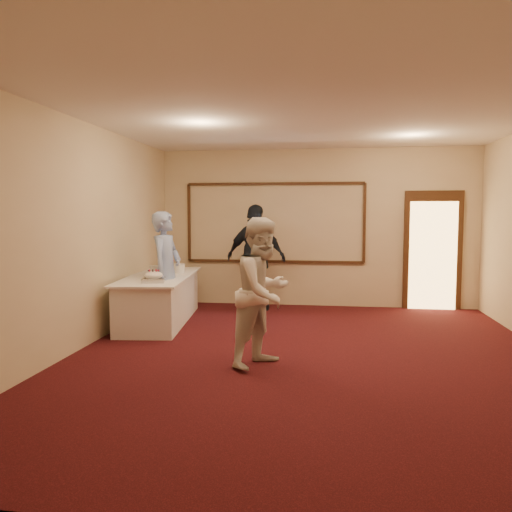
{
  "coord_description": "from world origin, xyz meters",
  "views": [
    {
      "loc": [
        0.18,
        -6.12,
        1.79
      ],
      "look_at": [
        -0.85,
        1.2,
        1.15
      ],
      "focal_mm": 35.0,
      "sensor_mm": 36.0,
      "label": 1
    }
  ],
  "objects": [
    {
      "name": "floor",
      "position": [
        0.0,
        0.0,
        0.0
      ],
      "size": [
        7.0,
        7.0,
        0.0
      ],
      "primitive_type": "plane",
      "color": "black",
      "rests_on": "ground"
    },
    {
      "name": "room_walls",
      "position": [
        0.0,
        0.0,
        2.03
      ],
      "size": [
        6.04,
        7.04,
        3.02
      ],
      "color": "beige",
      "rests_on": "floor"
    },
    {
      "name": "wall_molding",
      "position": [
        -0.8,
        3.47,
        1.6
      ],
      "size": [
        3.45,
        0.04,
        1.55
      ],
      "color": "#351C10",
      "rests_on": "room_walls"
    },
    {
      "name": "doorway",
      "position": [
        2.15,
        3.45,
        1.08
      ],
      "size": [
        1.05,
        0.07,
        2.2
      ],
      "color": "#351C10",
      "rests_on": "floor"
    },
    {
      "name": "buffet_table",
      "position": [
        -2.51,
        1.67,
        0.39
      ],
      "size": [
        1.25,
        2.63,
        0.77
      ],
      "color": "white",
      "rests_on": "floor"
    },
    {
      "name": "pavlova_tray",
      "position": [
        -2.35,
        0.95,
        0.84
      ],
      "size": [
        0.41,
        0.48,
        0.17
      ],
      "color": "#A8AAAF",
      "rests_on": "buffet_table"
    },
    {
      "name": "cupcake_stand",
      "position": [
        -2.66,
        2.61,
        0.91
      ],
      "size": [
        0.27,
        0.27,
        0.4
      ],
      "color": "#D74169",
      "rests_on": "buffet_table"
    },
    {
      "name": "plate_stack_a",
      "position": [
        -2.56,
        1.63,
        0.85
      ],
      "size": [
        0.2,
        0.2,
        0.16
      ],
      "color": "white",
      "rests_on": "buffet_table"
    },
    {
      "name": "plate_stack_b",
      "position": [
        -2.28,
        2.05,
        0.85
      ],
      "size": [
        0.19,
        0.19,
        0.16
      ],
      "color": "white",
      "rests_on": "buffet_table"
    },
    {
      "name": "tart",
      "position": [
        -2.37,
        1.46,
        0.8
      ],
      "size": [
        0.26,
        0.26,
        0.05
      ],
      "color": "white",
      "rests_on": "buffet_table"
    },
    {
      "name": "man",
      "position": [
        -2.28,
        1.32,
        0.91
      ],
      "size": [
        0.53,
        0.72,
        1.81
      ],
      "primitive_type": "imported",
      "rotation": [
        0.0,
        0.0,
        1.42
      ],
      "color": "#889FD4",
      "rests_on": "floor"
    },
    {
      "name": "woman",
      "position": [
        -0.53,
        -0.41,
        0.87
      ],
      "size": [
        1.0,
        1.06,
        1.74
      ],
      "primitive_type": "imported",
      "rotation": [
        0.0,
        0.0,
        1.03
      ],
      "color": "white",
      "rests_on": "floor"
    },
    {
      "name": "guest",
      "position": [
        -1.07,
        2.82,
        0.97
      ],
      "size": [
        1.23,
        0.78,
        1.95
      ],
      "primitive_type": "imported",
      "rotation": [
        0.0,
        0.0,
        2.85
      ],
      "color": "black",
      "rests_on": "floor"
    },
    {
      "name": "camera_flash",
      "position": [
        -0.92,
        2.57,
        1.46
      ],
      "size": [
        0.08,
        0.05,
        0.05
      ],
      "primitive_type": "cube",
      "rotation": [
        0.0,
        0.0,
        -0.19
      ],
      "color": "white",
      "rests_on": "guest"
    }
  ]
}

